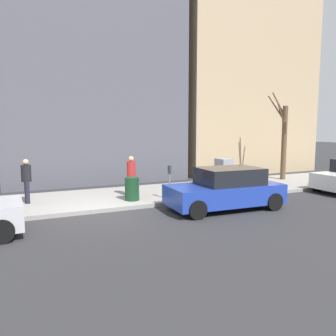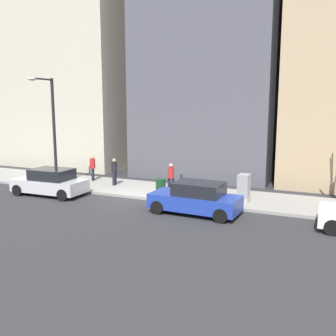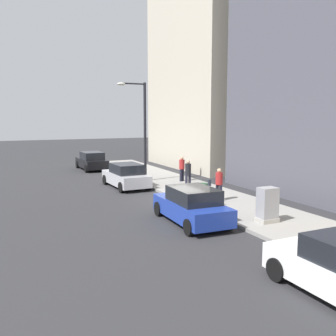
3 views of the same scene
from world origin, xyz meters
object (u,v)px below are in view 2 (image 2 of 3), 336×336
Objects in this scene: pedestrian_near_meter at (171,176)px; trash_bin at (161,187)px; streetlamp at (51,123)px; office_block_center at (216,6)px; parked_car_silver at (50,182)px; office_tower_right at (84,62)px; pedestrian_far_corner at (93,166)px; utility_box at (244,188)px; parking_meter at (181,184)px; pedestrian_midblock at (114,170)px; parked_car_blue at (196,199)px.

trash_bin is at bearing 60.71° from pedestrian_near_meter.
streetlamp is 14.80m from office_block_center.
parked_car_silver is 16.49m from office_tower_right.
pedestrian_far_corner is 14.75m from office_block_center.
parked_car_silver is at bearing 103.27° from utility_box.
pedestrian_midblock is at bearing 72.57° from parking_meter.
streetlamp is 0.36× the size of office_tower_right.
pedestrian_midblock is 14.41m from office_block_center.
pedestrian_near_meter is (0.83, -0.25, 0.49)m from trash_bin.
pedestrian_far_corner is (4.00, 8.70, 0.35)m from parked_car_blue.
trash_bin is 18.50m from office_tower_right.
office_block_center is (11.53, -6.01, 11.51)m from parked_car_silver.
pedestrian_near_meter is 1.00× the size of pedestrian_midblock.
utility_box is 4.30m from pedestrian_near_meter.
streetlamp is at bearing -53.46° from pedestrian_far_corner.
office_block_center is at bearing 15.80° from parked_car_blue.
streetlamp is at bearing 83.09° from parked_car_blue.
office_tower_right reaches higher than pedestrian_midblock.
trash_bin is at bearing -129.62° from office_tower_right.
trash_bin is 15.01m from office_block_center.
streetlamp is at bearing 95.05° from utility_box.
office_tower_right is (1.07, 12.76, -3.30)m from office_block_center.
utility_box is at bearing -74.74° from parking_meter.
office_block_center is 13.22m from office_tower_right.
pedestrian_near_meter is at bearing -126.80° from office_tower_right.
pedestrian_midblock is 15.17m from office_tower_right.
pedestrian_far_corner reaches higher than parking_meter.
pedestrian_far_corner is at bearing 72.64° from parking_meter.
parked_car_blue is at bearing -166.35° from office_block_center.
parked_car_silver is at bearing -151.82° from office_tower_right.
parking_meter is (1.74, 1.46, 0.24)m from parked_car_blue.
office_block_center is (7.65, -5.87, 11.16)m from pedestrian_far_corner.
pedestrian_far_corner reaches higher than utility_box.
pedestrian_far_corner is (0.65, 2.09, 0.00)m from pedestrian_midblock.
trash_bin is 0.54× the size of pedestrian_midblock.
pedestrian_far_corner reaches higher than trash_bin.
pedestrian_midblock is at bearing -17.57° from pedestrian_near_meter.
parked_car_silver is 2.98× the size of utility_box.
office_tower_right is (12.72, 15.59, 8.21)m from parked_car_blue.
streetlamp is at bearing 91.14° from parking_meter.
trash_bin is at bearing 54.78° from parked_car_blue.
parking_meter is at bearing -88.86° from streetlamp.
pedestrian_far_corner is (2.43, -1.17, -2.93)m from streetlamp.
pedestrian_near_meter is (1.28, 1.16, 0.11)m from parking_meter.
parked_car_silver is 6.87m from pedestrian_near_meter.
streetlamp reaches higher than parking_meter.
utility_box is 0.08× the size of office_tower_right.
pedestrian_near_meter and pedestrian_far_corner have the same top height.
streetlamp is at bearing -1.47° from pedestrian_near_meter.
pedestrian_near_meter is (1.45, -7.25, -2.93)m from streetlamp.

